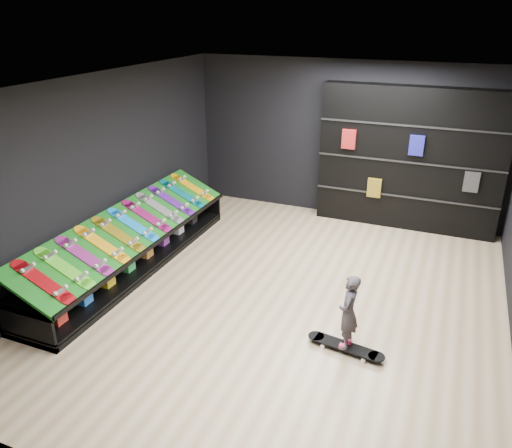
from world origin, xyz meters
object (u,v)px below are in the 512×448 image
at_px(back_shelving, 409,160).
at_px(floor_skateboard, 345,348).
at_px(child, 347,326).
at_px(display_rack, 133,252).

distance_m(back_shelving, floor_skateboard, 4.37).
height_order(back_shelving, child, back_shelving).
bearing_deg(child, back_shelving, 176.93).
bearing_deg(floor_skateboard, child, 0.00).
distance_m(display_rack, child, 3.77).
xyz_separation_m(floor_skateboard, child, (0.00, 0.00, 0.33)).
distance_m(display_rack, floor_skateboard, 3.77).
height_order(display_rack, child, child).
bearing_deg(display_rack, child, -13.33).
bearing_deg(display_rack, back_shelving, 41.20).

